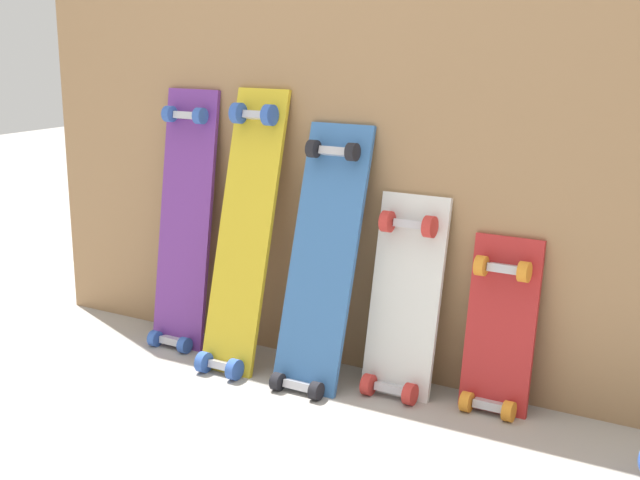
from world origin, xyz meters
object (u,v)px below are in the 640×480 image
Objects in this scene: skateboard_yellow at (243,241)px; skateboard_red at (499,337)px; skateboard_white at (403,306)px; skateboard_purple at (184,229)px; skateboard_blue at (321,269)px.

skateboard_yellow is 0.87m from skateboard_red.
skateboard_yellow reaches higher than skateboard_red.
skateboard_red is at bearing 4.30° from skateboard_white.
skateboard_purple is at bearing 168.81° from skateboard_yellow.
skateboard_blue is 0.57m from skateboard_red.
skateboard_purple reaches higher than skateboard_blue.
skateboard_yellow is at bearing -11.19° from skateboard_purple.
skateboard_white is 1.16× the size of skateboard_red.
skateboard_blue reaches higher than skateboard_red.
skateboard_white is (0.26, 0.06, -0.09)m from skateboard_blue.
skateboard_blue is at bearing -171.78° from skateboard_red.
skateboard_red is (0.29, 0.02, -0.05)m from skateboard_white.
skateboard_red is (0.84, 0.08, -0.19)m from skateboard_yellow.
skateboard_blue is 1.31× the size of skateboard_white.
skateboard_purple is 1.43× the size of skateboard_white.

